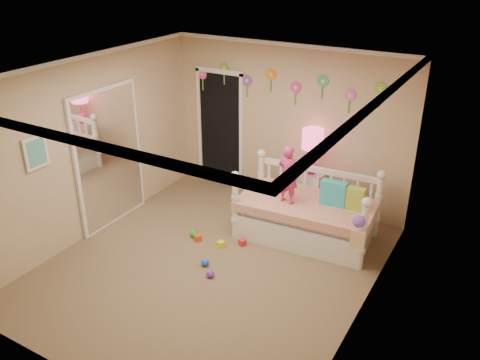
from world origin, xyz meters
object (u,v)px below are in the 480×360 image
Objects in this scene: daybed at (307,205)px; table_lamp at (312,144)px; nightstand at (309,193)px; child at (288,175)px.

table_lamp reaches higher than daybed.
daybed is 2.84× the size of nightstand.
child reaches higher than table_lamp.
nightstand is 0.95× the size of table_lamp.
table_lamp is (-0.25, 0.72, 0.63)m from daybed.
nightstand is at bearing 0.00° from table_lamp.
daybed is 0.79m from nightstand.
table_lamp is (0.00, 0.00, 0.82)m from nightstand.
daybed is at bearing -62.20° from nightstand.
child is at bearing -80.39° from nightstand.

